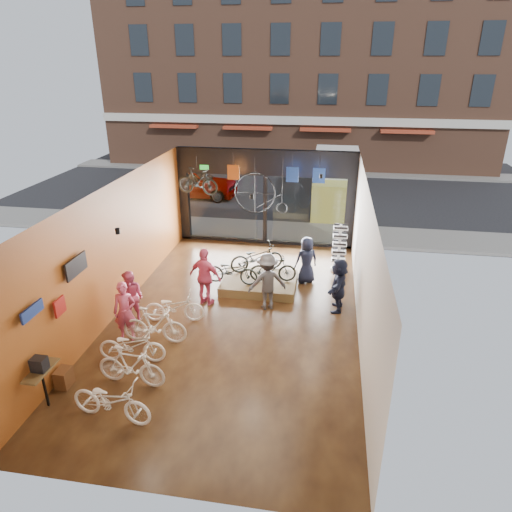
% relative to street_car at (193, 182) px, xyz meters
% --- Properties ---
extents(ground_plane, '(7.00, 12.00, 0.04)m').
position_rel_street_car_xyz_m(ground_plane, '(4.82, -12.00, -0.85)').
color(ground_plane, black).
rests_on(ground_plane, ground).
extents(ceiling, '(7.00, 12.00, 0.04)m').
position_rel_street_car_xyz_m(ceiling, '(4.82, -12.00, 2.99)').
color(ceiling, black).
rests_on(ceiling, ground).
extents(wall_left, '(0.04, 12.00, 3.80)m').
position_rel_street_car_xyz_m(wall_left, '(1.30, -12.00, 1.07)').
color(wall_left, '#AE5C22').
rests_on(wall_left, ground).
extents(wall_right, '(0.04, 12.00, 3.80)m').
position_rel_street_car_xyz_m(wall_right, '(8.34, -12.00, 1.07)').
color(wall_right, beige).
rests_on(wall_right, ground).
extents(wall_back, '(7.00, 0.04, 3.80)m').
position_rel_street_car_xyz_m(wall_back, '(4.82, -18.02, 1.07)').
color(wall_back, beige).
rests_on(wall_back, ground).
extents(storefront, '(7.00, 0.26, 3.80)m').
position_rel_street_car_xyz_m(storefront, '(4.82, -6.00, 1.07)').
color(storefront, black).
rests_on(storefront, ground).
extents(exit_sign, '(0.35, 0.06, 0.18)m').
position_rel_street_car_xyz_m(exit_sign, '(2.42, -6.12, 2.22)').
color(exit_sign, '#198C26').
rests_on(exit_sign, storefront).
extents(street_road, '(30.00, 18.00, 0.02)m').
position_rel_street_car_xyz_m(street_road, '(4.82, 3.00, -0.84)').
color(street_road, black).
rests_on(street_road, ground).
extents(sidewalk_near, '(30.00, 2.40, 0.12)m').
position_rel_street_car_xyz_m(sidewalk_near, '(4.82, -4.80, -0.77)').
color(sidewalk_near, slate).
rests_on(sidewalk_near, ground).
extents(sidewalk_far, '(30.00, 2.00, 0.12)m').
position_rel_street_car_xyz_m(sidewalk_far, '(4.82, 7.00, -0.77)').
color(sidewalk_far, slate).
rests_on(sidewalk_far, ground).
extents(opposite_building, '(26.00, 5.00, 14.00)m').
position_rel_street_car_xyz_m(opposite_building, '(4.82, 9.50, 6.17)').
color(opposite_building, brown).
rests_on(opposite_building, ground).
extents(street_car, '(4.85, 1.95, 1.65)m').
position_rel_street_car_xyz_m(street_car, '(0.00, 0.00, 0.00)').
color(street_car, gray).
rests_on(street_car, street_road).
extents(box_truck, '(2.21, 6.63, 2.61)m').
position_rel_street_car_xyz_m(box_truck, '(7.60, -1.00, 0.48)').
color(box_truck, silver).
rests_on(box_truck, street_road).
extents(floor_bike_0, '(1.88, 0.86, 0.95)m').
position_rel_street_car_xyz_m(floor_bike_0, '(3.12, -16.41, -0.35)').
color(floor_bike_0, white).
rests_on(floor_bike_0, ground_plane).
extents(floor_bike_1, '(1.69, 0.59, 1.00)m').
position_rel_street_car_xyz_m(floor_bike_1, '(3.07, -15.28, -0.33)').
color(floor_bike_1, white).
rests_on(floor_bike_1, ground_plane).
extents(floor_bike_2, '(1.72, 0.73, 0.88)m').
position_rel_street_car_xyz_m(floor_bike_2, '(2.71, -14.43, -0.39)').
color(floor_bike_2, white).
rests_on(floor_bike_2, ground_plane).
extents(floor_bike_3, '(1.74, 0.57, 1.03)m').
position_rel_street_car_xyz_m(floor_bike_3, '(2.98, -13.57, -0.31)').
color(floor_bike_3, white).
rests_on(floor_bike_3, ground_plane).
extents(floor_bike_4, '(1.78, 0.86, 0.90)m').
position_rel_street_car_xyz_m(floor_bike_4, '(3.13, -12.46, -0.38)').
color(floor_bike_4, white).
rests_on(floor_bike_4, ground_plane).
extents(display_platform, '(2.40, 1.80, 0.30)m').
position_rel_street_car_xyz_m(display_platform, '(5.22, -10.01, -0.68)').
color(display_platform, brown).
rests_on(display_platform, ground_plane).
extents(display_bike_left, '(1.71, 0.66, 0.89)m').
position_rel_street_car_xyz_m(display_bike_left, '(4.39, -10.44, -0.08)').
color(display_bike_left, black).
rests_on(display_bike_left, display_platform).
extents(display_bike_mid, '(1.55, 0.65, 0.90)m').
position_rel_street_car_xyz_m(display_bike_mid, '(5.67, -10.08, -0.07)').
color(display_bike_mid, black).
rests_on(display_bike_mid, display_platform).
extents(display_bike_right, '(1.93, 1.36, 0.96)m').
position_rel_street_car_xyz_m(display_bike_right, '(5.02, -9.35, -0.05)').
color(display_bike_right, black).
rests_on(display_bike_right, display_platform).
extents(customer_0, '(0.67, 0.50, 1.67)m').
position_rel_street_car_xyz_m(customer_0, '(2.18, -13.54, 0.01)').
color(customer_0, '#CC4C72').
rests_on(customer_0, ground_plane).
extents(customer_1, '(0.86, 0.72, 1.56)m').
position_rel_street_car_xyz_m(customer_1, '(1.99, -12.69, -0.05)').
color(customer_1, '#CC4C72').
rests_on(customer_1, ground_plane).
extents(customer_2, '(1.16, 0.75, 1.83)m').
position_rel_street_car_xyz_m(customer_2, '(3.78, -11.34, 0.09)').
color(customer_2, '#CC4C72').
rests_on(customer_2, ground_plane).
extents(customer_3, '(1.31, 1.03, 1.77)m').
position_rel_street_car_xyz_m(customer_3, '(5.65, -11.29, 0.06)').
color(customer_3, '#3F3F44').
rests_on(customer_3, ground_plane).
extents(customer_4, '(0.93, 0.80, 1.60)m').
position_rel_street_car_xyz_m(customer_4, '(6.69, -9.35, -0.02)').
color(customer_4, '#161C33').
rests_on(customer_4, ground_plane).
extents(customer_5, '(0.64, 1.58, 1.66)m').
position_rel_street_car_xyz_m(customer_5, '(7.74, -11.05, 0.00)').
color(customer_5, '#161C33').
rests_on(customer_5, ground_plane).
extents(sunglasses_rack, '(0.60, 0.53, 1.71)m').
position_rel_street_car_xyz_m(sunglasses_rack, '(7.77, -8.23, 0.03)').
color(sunglasses_rack, white).
rests_on(sunglasses_rack, ground_plane).
extents(wall_merch, '(0.40, 2.40, 2.60)m').
position_rel_street_car_xyz_m(wall_merch, '(1.44, -15.50, 0.47)').
color(wall_merch, navy).
rests_on(wall_merch, wall_left).
extents(penny_farthing, '(1.86, 0.06, 1.49)m').
position_rel_street_car_xyz_m(penny_farthing, '(4.98, -7.67, 1.67)').
color(penny_farthing, black).
rests_on(penny_farthing, ceiling).
extents(hung_bike, '(1.64, 0.77, 0.95)m').
position_rel_street_car_xyz_m(hung_bike, '(2.62, -7.80, 2.10)').
color(hung_bike, black).
rests_on(hung_bike, ceiling).
extents(jersey_left, '(0.45, 0.03, 0.55)m').
position_rel_street_car_xyz_m(jersey_left, '(3.72, -6.80, 2.22)').
color(jersey_left, '#CC5919').
rests_on(jersey_left, ceiling).
extents(jersey_mid, '(0.45, 0.03, 0.55)m').
position_rel_street_car_xyz_m(jersey_mid, '(5.92, -6.80, 2.22)').
color(jersey_mid, '#1E3F99').
rests_on(jersey_mid, ceiling).
extents(jersey_right, '(0.45, 0.03, 0.55)m').
position_rel_street_car_xyz_m(jersey_right, '(6.89, -6.80, 2.22)').
color(jersey_right, '#1E3F99').
rests_on(jersey_right, ceiling).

